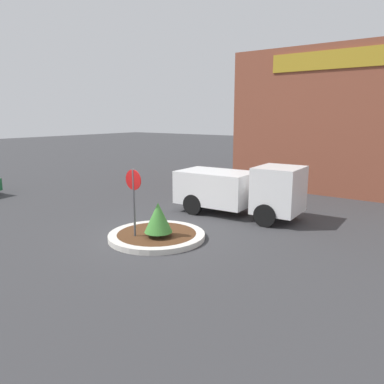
% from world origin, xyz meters
% --- Properties ---
extents(ground_plane, '(120.00, 120.00, 0.00)m').
position_xyz_m(ground_plane, '(0.00, 0.00, 0.00)').
color(ground_plane, '#38383A').
extents(traffic_island, '(3.27, 3.27, 0.18)m').
position_xyz_m(traffic_island, '(0.00, 0.00, 0.09)').
color(traffic_island, beige).
rests_on(traffic_island, ground_plane).
extents(stop_sign, '(0.66, 0.07, 2.42)m').
position_xyz_m(stop_sign, '(-0.39, -0.64, 1.66)').
color(stop_sign, '#4C4C51').
rests_on(stop_sign, ground_plane).
extents(island_shrub, '(0.92, 0.92, 1.15)m').
position_xyz_m(island_shrub, '(0.28, -0.23, 0.83)').
color(island_shrub, brown).
rests_on(island_shrub, traffic_island).
extents(utility_truck, '(5.29, 2.28, 2.17)m').
position_xyz_m(utility_truck, '(0.78, 4.27, 1.13)').
color(utility_truck, white).
rests_on(utility_truck, ground_plane).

